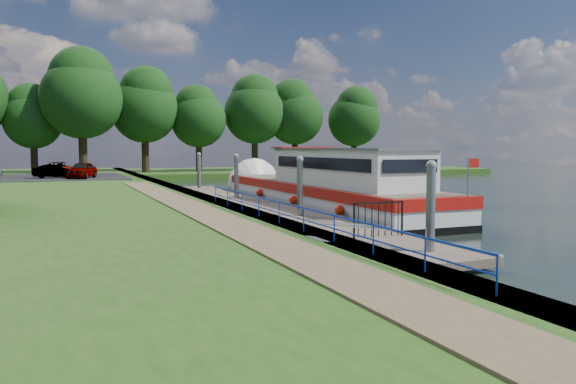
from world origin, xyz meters
name	(u,v)px	position (x,y,z in m)	size (l,w,h in m)	color
ground	(419,262)	(0.00, 0.00, 0.00)	(160.00, 160.00, 0.00)	black
bank_edge	(204,204)	(-2.55, 15.00, 0.39)	(1.10, 90.00, 0.78)	#473D2D
far_bank	(246,172)	(12.00, 52.00, 0.30)	(60.00, 18.00, 0.60)	#234614
footpath	(202,212)	(-4.40, 8.00, 0.80)	(1.60, 40.00, 0.05)	brown
carpark	(37,177)	(-11.00, 38.00, 0.81)	(14.00, 12.00, 0.06)	black
blue_fence	(291,210)	(-2.75, 3.00, 1.31)	(0.04, 18.04, 0.72)	#0C2DBF
pontoon	(264,210)	(0.00, 13.00, 0.18)	(2.50, 30.00, 0.56)	brown
mooring_piles	(264,188)	(0.00, 13.00, 1.28)	(0.30, 27.30, 3.55)	gray
gangway	(354,242)	(-1.85, 0.50, 0.63)	(2.58, 1.00, 0.92)	#A5A8AD
gate_panel	(379,214)	(0.00, 2.20, 1.15)	(1.85, 0.05, 1.15)	black
barge	(319,188)	(3.60, 14.09, 1.09)	(4.36, 21.15, 4.78)	black
horizon_trees	(134,104)	(-1.61, 48.68, 7.95)	(54.38, 10.03, 12.87)	#332316
car_a	(82,170)	(-7.56, 34.88, 1.49)	(1.56, 3.87, 1.32)	#999999
car_b	(55,171)	(-9.62, 35.82, 1.39)	(1.17, 3.35, 1.11)	#999999
car_d	(60,169)	(-9.16, 39.16, 1.44)	(2.02, 4.38, 1.22)	#999999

